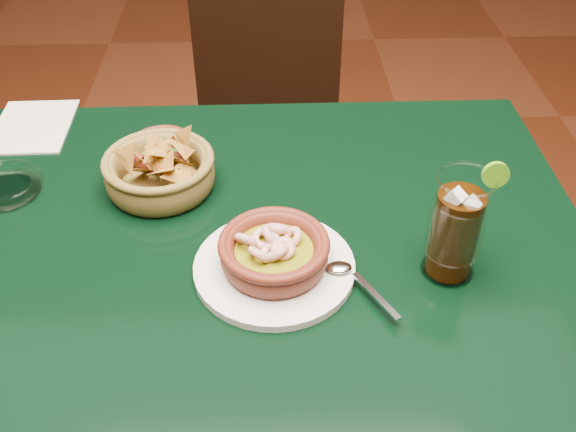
{
  "coord_description": "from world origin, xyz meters",
  "views": [
    {
      "loc": [
        0.11,
        -0.72,
        1.39
      ],
      "look_at": [
        0.14,
        -0.02,
        0.81
      ],
      "focal_mm": 40.0,
      "sensor_mm": 36.0,
      "label": 1
    }
  ],
  "objects_px": {
    "shrimp_plate": "(274,256)",
    "chip_basket": "(160,171)",
    "dining_chair": "(261,136)",
    "dining_table": "(200,287)",
    "cola_drink": "(456,228)"
  },
  "relations": [
    {
      "from": "shrimp_plate",
      "to": "cola_drink",
      "type": "relative_size",
      "value": 1.5
    },
    {
      "from": "shrimp_plate",
      "to": "cola_drink",
      "type": "bearing_deg",
      "value": -1.9
    },
    {
      "from": "shrimp_plate",
      "to": "chip_basket",
      "type": "height_order",
      "value": "chip_basket"
    },
    {
      "from": "dining_table",
      "to": "shrimp_plate",
      "type": "xyz_separation_m",
      "value": [
        0.12,
        -0.07,
        0.13
      ]
    },
    {
      "from": "dining_table",
      "to": "chip_basket",
      "type": "distance_m",
      "value": 0.2
    },
    {
      "from": "dining_chair",
      "to": "cola_drink",
      "type": "relative_size",
      "value": 4.75
    },
    {
      "from": "dining_table",
      "to": "chip_basket",
      "type": "relative_size",
      "value": 5.66
    },
    {
      "from": "shrimp_plate",
      "to": "dining_chair",
      "type": "bearing_deg",
      "value": 91.59
    },
    {
      "from": "dining_table",
      "to": "cola_drink",
      "type": "xyz_separation_m",
      "value": [
        0.36,
        -0.08,
        0.18
      ]
    },
    {
      "from": "dining_chair",
      "to": "shrimp_plate",
      "type": "relative_size",
      "value": 3.17
    },
    {
      "from": "dining_chair",
      "to": "dining_table",
      "type": "bearing_deg",
      "value": -97.89
    },
    {
      "from": "chip_basket",
      "to": "dining_table",
      "type": "bearing_deg",
      "value": -65.27
    },
    {
      "from": "chip_basket",
      "to": "cola_drink",
      "type": "height_order",
      "value": "cola_drink"
    },
    {
      "from": "dining_chair",
      "to": "chip_basket",
      "type": "distance_m",
      "value": 0.67
    },
    {
      "from": "shrimp_plate",
      "to": "chip_basket",
      "type": "xyz_separation_m",
      "value": [
        -0.18,
        0.2,
        0.0
      ]
    }
  ]
}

